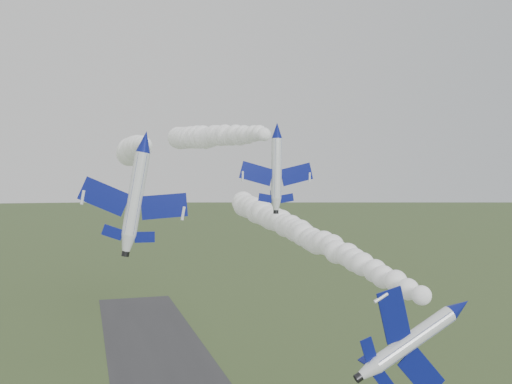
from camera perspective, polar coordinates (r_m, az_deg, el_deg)
jet_lead at (r=50.24m, az=19.75°, el=-10.78°), size 4.62×11.62×8.56m
smoke_trail_jet_lead at (r=86.17m, az=4.12°, el=-3.88°), size 6.03×75.83×4.69m
jet_pair_left at (r=66.07m, az=-11.05°, el=5.00°), size 11.99×14.50×3.94m
smoke_trail_jet_pair_left at (r=95.93m, az=-11.93°, el=4.22°), size 9.92×52.51×5.34m
jet_pair_right at (r=70.14m, az=2.14°, el=6.20°), size 9.29×11.19×2.76m
smoke_trail_jet_pair_right at (r=103.47m, az=-4.66°, el=5.54°), size 6.22×64.68×4.98m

